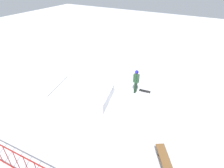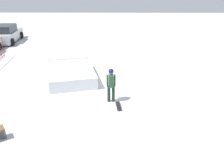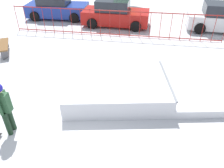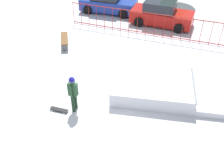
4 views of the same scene
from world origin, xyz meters
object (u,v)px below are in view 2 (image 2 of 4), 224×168
object	(u,v)px
skateboard	(118,106)
parked_car_silver	(7,34)
skate_ramp	(71,72)
skater	(111,83)

from	to	relation	value
skateboard	parked_car_silver	bearing A→B (deg)	-146.45
skateboard	parked_car_silver	xyz separation A→B (m)	(12.31, 10.23, 0.65)
skate_ramp	skater	bearing A→B (deg)	-155.69
skate_ramp	skateboard	world-z (taller)	skate_ramp
parked_car_silver	skate_ramp	bearing A→B (deg)	-141.89
skater	parked_car_silver	world-z (taller)	skater
skate_ramp	skateboard	xyz separation A→B (m)	(-3.79, -2.88, -0.24)
skater	skate_ramp	bearing A→B (deg)	-146.10
skater	skateboard	xyz separation A→B (m)	(-0.58, -0.35, -0.93)
skate_ramp	parked_car_silver	distance (m)	11.26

